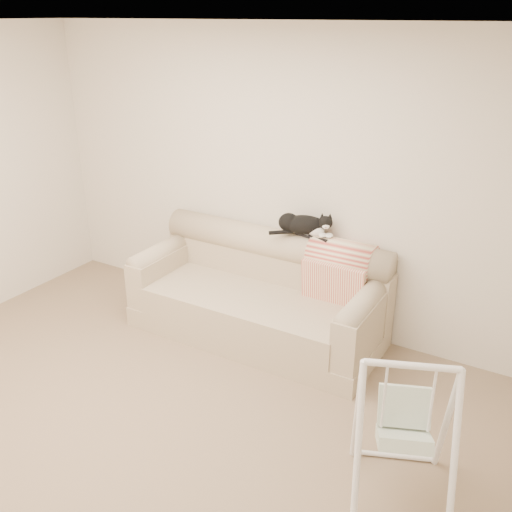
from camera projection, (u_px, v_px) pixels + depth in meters
The scene contains 8 objects.
ground_plane at pixel (144, 437), 3.87m from camera, with size 5.00×5.00×0.00m, color #786250.
room_shell at pixel (124, 226), 3.27m from camera, with size 5.04×4.04×2.60m.
sofa at pixel (260, 296), 5.02m from camera, with size 2.20×0.93×0.90m.
remote_a at pixel (305, 235), 4.85m from camera, with size 0.19×0.09×0.03m.
remote_b at pixel (320, 239), 4.78m from camera, with size 0.18×0.10×0.02m.
tuxedo_cat at pixel (304, 225), 4.82m from camera, with size 0.52×0.35×0.21m.
throw_blanket at pixel (341, 263), 4.76m from camera, with size 0.55×0.38×0.58m.
baby_swing at pixel (404, 430), 3.26m from camera, with size 0.74×0.76×0.92m.
Camera 1 is at (2.21, -2.26, 2.66)m, focal length 40.00 mm.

